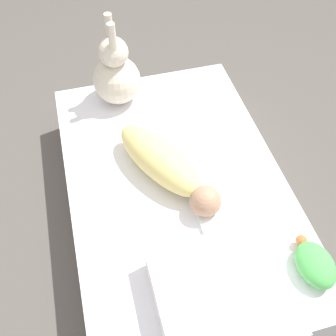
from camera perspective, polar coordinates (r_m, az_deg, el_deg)
name	(u,v)px	position (r m, az deg, el deg)	size (l,w,h in m)	color
ground_plane	(176,212)	(1.74, 1.11, -6.43)	(12.00, 12.00, 0.00)	#514C47
bed_mattress	(176,197)	(1.64, 1.17, -4.29)	(1.31, 0.84, 0.23)	white
burp_cloth	(214,205)	(1.48, 6.66, -5.41)	(0.24, 0.15, 0.02)	white
swaddled_baby	(166,165)	(1.50, -0.36, 0.43)	(0.51, 0.34, 0.14)	#EFDB7F
pillow	(220,297)	(1.27, 7.50, -18.01)	(0.37, 0.39, 0.12)	white
bunny_plush	(116,75)	(1.79, -7.53, 13.27)	(0.21, 0.21, 0.41)	beige
turtle_plush	(315,264)	(1.41, 20.56, -12.92)	(0.20, 0.12, 0.08)	#51B756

